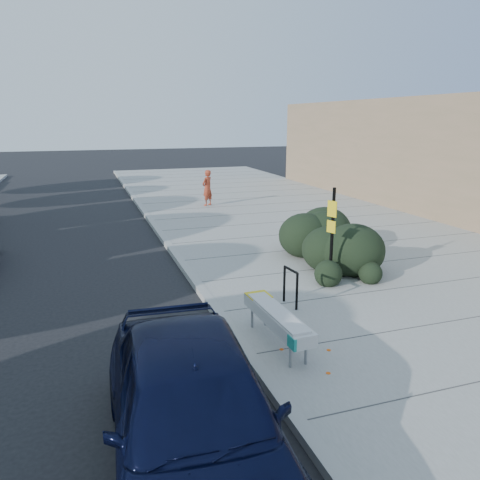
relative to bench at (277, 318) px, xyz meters
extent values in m
plane|color=black|center=(-0.60, 1.77, -0.68)|extent=(120.00, 120.00, 0.00)
cube|color=gray|center=(5.00, 6.77, -0.60)|extent=(11.20, 50.00, 0.15)
cube|color=#9E9E99|center=(-0.60, 6.77, -0.59)|extent=(0.22, 50.00, 0.17)
cylinder|color=gray|center=(-0.11, -0.84, -0.32)|extent=(0.05, 0.05, 0.42)
cylinder|color=gray|center=(0.18, -0.83, -0.32)|extent=(0.05, 0.05, 0.42)
cylinder|color=gray|center=(-0.18, 0.83, -0.32)|extent=(0.05, 0.05, 0.42)
cylinder|color=gray|center=(0.11, 0.84, -0.32)|extent=(0.05, 0.05, 0.42)
cylinder|color=gray|center=(-0.14, -0.01, -0.14)|extent=(0.11, 1.68, 0.04)
cylinder|color=gray|center=(0.15, 0.01, -0.14)|extent=(0.11, 1.68, 0.04)
cube|color=#B2B2B2|center=(0.00, 0.00, 0.01)|extent=(0.53, 2.22, 0.23)
cube|color=yellow|center=(-0.03, 0.87, 0.13)|extent=(0.47, 0.46, 0.02)
cube|color=teal|center=(-0.17, -1.00, 0.01)|extent=(0.06, 0.25, 0.21)
cylinder|color=black|center=(1.05, 1.36, -0.11)|extent=(0.06, 0.06, 0.84)
cylinder|color=black|center=(0.99, 1.89, -0.11)|extent=(0.06, 0.06, 0.84)
cylinder|color=black|center=(1.02, 1.63, 0.31)|extent=(0.12, 0.54, 0.06)
cube|color=black|center=(2.57, 2.59, 0.70)|extent=(0.07, 0.07, 2.46)
cube|color=yellow|center=(2.52, 2.58, 1.41)|extent=(0.11, 0.27, 0.40)
cube|color=yellow|center=(2.52, 2.58, 0.97)|extent=(0.11, 0.26, 0.30)
ellipsoid|color=black|center=(3.40, 4.27, 0.23)|extent=(3.28, 4.46, 1.51)
imported|color=black|center=(-2.16, -2.50, 0.18)|extent=(2.35, 5.14, 1.71)
imported|color=#9D3822|center=(2.48, 14.34, 0.33)|extent=(0.74, 0.70, 1.71)
camera|label=1|loc=(-3.19, -7.29, 3.54)|focal=35.00mm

